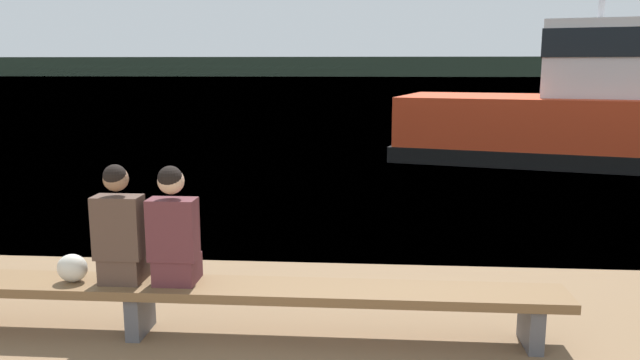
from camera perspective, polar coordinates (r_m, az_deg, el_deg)
water_surface at (r=126.93m, az=3.91°, el=9.30°), size 240.00×240.00×0.00m
far_shoreline at (r=147.50m, az=4.00°, el=10.30°), size 600.00×12.00×4.38m
bench_main at (r=5.56m, az=-16.21°, el=-9.73°), size 7.10×0.49×0.45m
person_left at (r=5.45m, az=-17.83°, el=-4.43°), size 0.39×0.36×1.01m
person_right at (r=5.30m, az=-13.22°, el=-4.57°), size 0.39×0.36×1.00m
shopping_bag at (r=5.69m, az=-21.70°, el=-7.49°), size 0.25×0.19×0.24m
tugboat_red at (r=16.10m, az=23.54°, el=5.20°), size 9.41×5.78×6.03m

